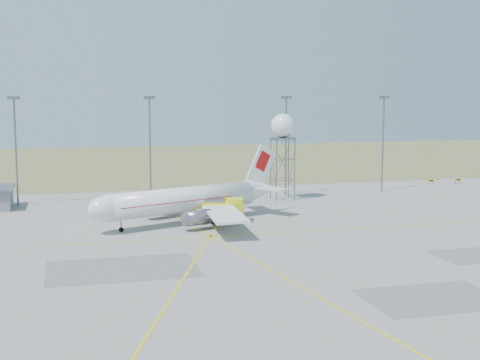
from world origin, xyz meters
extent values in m
plane|color=gray|center=(0.00, 0.00, 0.00)|extent=(400.00, 400.00, 0.00)
cube|color=olive|center=(0.00, 140.00, 0.01)|extent=(400.00, 120.00, 0.03)
cylinder|color=slate|center=(-35.00, 66.00, 10.00)|extent=(0.36, 0.36, 20.00)
cube|color=slate|center=(-35.00, 66.00, 20.20)|extent=(2.20, 0.50, 0.60)
cylinder|color=slate|center=(-10.00, 66.00, 10.00)|extent=(0.36, 0.36, 20.00)
cube|color=slate|center=(-10.00, 66.00, 20.20)|extent=(2.20, 0.50, 0.60)
cylinder|color=slate|center=(18.00, 66.00, 10.00)|extent=(0.36, 0.36, 20.00)
cube|color=slate|center=(18.00, 66.00, 20.20)|extent=(2.20, 0.50, 0.60)
cylinder|color=slate|center=(40.00, 66.00, 10.00)|extent=(0.36, 0.36, 20.00)
cube|color=slate|center=(40.00, 66.00, 20.20)|extent=(2.20, 0.50, 0.60)
cylinder|color=black|center=(55.00, 72.00, 0.40)|extent=(0.10, 0.10, 0.80)
cylinder|color=black|center=(56.20, 72.00, 0.40)|extent=(0.10, 0.10, 0.80)
cube|color=yellow|center=(55.60, 72.00, 0.95)|extent=(1.60, 0.15, 0.50)
cube|color=black|center=(55.60, 71.92, 0.95)|extent=(0.80, 0.03, 0.30)
cylinder|color=black|center=(62.00, 72.00, 0.40)|extent=(0.10, 0.10, 0.80)
cylinder|color=black|center=(63.20, 72.00, 0.40)|extent=(0.10, 0.10, 0.80)
cube|color=yellow|center=(62.60, 72.00, 0.95)|extent=(1.60, 0.15, 0.50)
cube|color=black|center=(62.60, 71.92, 0.95)|extent=(0.80, 0.03, 0.30)
cylinder|color=white|center=(-7.90, 41.18, 3.87)|extent=(26.07, 13.85, 4.08)
ellipsoid|color=white|center=(-20.16, 36.14, 3.87)|extent=(7.59, 6.25, 4.08)
cube|color=black|center=(-21.29, 35.67, 4.49)|extent=(2.28, 2.66, 0.99)
cone|color=white|center=(7.19, 47.38, 4.18)|extent=(7.21, 6.10, 4.08)
cube|color=white|center=(7.19, 47.38, 8.46)|extent=(6.16, 2.77, 7.67)
cube|color=#BB0C0E|center=(7.38, 47.46, 9.18)|extent=(3.38, 1.66, 3.93)
cube|color=white|center=(5.48, 50.20, 4.69)|extent=(5.15, 6.43, 0.18)
cube|color=white|center=(7.96, 44.17, 4.69)|extent=(5.15, 6.43, 0.18)
cube|color=white|center=(-9.97, 50.25, 2.86)|extent=(15.44, 14.50, 0.37)
cube|color=white|center=(-2.99, 33.27, 2.86)|extent=(5.93, 16.59, 0.37)
cylinder|color=slate|center=(-11.09, 46.26, 1.94)|extent=(4.85, 3.80, 2.35)
cylinder|color=slate|center=(-6.59, 35.32, 1.94)|extent=(4.85, 3.80, 2.35)
cube|color=#BB0C0E|center=(-9.78, 40.40, 3.98)|extent=(20.43, 11.56, 0.12)
cylinder|color=black|center=(-18.27, 36.91, 0.46)|extent=(0.93, 0.93, 0.92)
cube|color=black|center=(-6.01, 41.95, 0.46)|extent=(3.27, 6.05, 0.92)
cylinder|color=slate|center=(-6.01, 41.95, 0.92)|extent=(0.32, 0.32, 1.84)
cylinder|color=slate|center=(13.60, 58.52, 6.12)|extent=(0.23, 0.23, 12.25)
cylinder|color=slate|center=(17.37, 58.52, 6.12)|extent=(0.23, 0.23, 12.25)
cylinder|color=slate|center=(17.37, 62.28, 6.12)|extent=(0.23, 0.23, 12.25)
cylinder|color=slate|center=(13.60, 62.28, 6.12)|extent=(0.23, 0.23, 12.25)
cube|color=slate|center=(15.48, 60.40, 12.25)|extent=(4.37, 4.37, 0.24)
sphere|color=white|center=(15.48, 60.40, 14.69)|extent=(4.71, 4.71, 4.71)
cube|color=yellow|center=(-2.74, 41.20, 2.16)|extent=(10.25, 5.79, 2.38)
cube|color=yellow|center=(0.58, 40.25, 3.14)|extent=(3.33, 3.62, 1.51)
cube|color=black|center=(1.31, 40.05, 3.24)|extent=(0.88, 2.73, 1.08)
cube|color=slate|center=(-3.78, 41.50, 3.57)|extent=(5.91, 3.98, 0.43)
camera|label=1|loc=(-26.33, -64.54, 21.10)|focal=50.00mm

